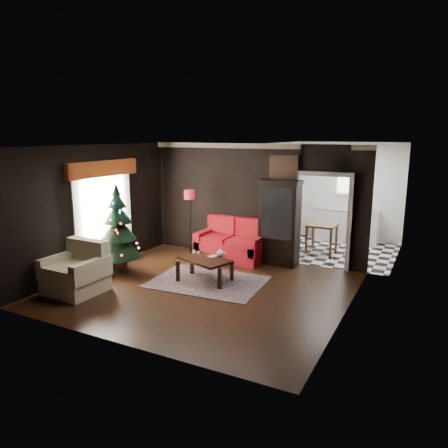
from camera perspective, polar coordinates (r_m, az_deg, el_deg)
The scene contains 26 objects.
floor at distance 8.49m, azimuth -2.82°, elevation -8.76°, with size 5.50×5.50×0.00m, color black.
ceiling at distance 7.93m, azimuth -3.03°, elevation 10.50°, with size 5.50×5.50×0.00m, color white.
wall_back at distance 10.30m, azimuth 4.09°, elevation 3.02°, with size 5.50×5.50×0.00m, color black.
wall_front at distance 6.13m, azimuth -14.77°, elevation -3.65°, with size 5.50×5.50×0.00m, color black.
wall_left at distance 9.75m, azimuth -17.04°, elevation 2.00°, with size 5.50×5.50×0.00m, color black.
wall_right at distance 7.15m, azimuth 16.51°, elevation -1.51°, with size 5.50×5.50×0.00m, color black.
doorway at distance 9.83m, azimuth 13.20°, elevation 0.22°, with size 1.10×0.10×2.10m, color silver, non-canonical shape.
left_window at distance 9.86m, azimuth -16.09°, elevation 2.46°, with size 0.05×1.60×1.40m, color white.
valance at distance 9.71m, azimuth -16.03°, elevation 7.21°, with size 0.12×2.10×0.35m, color maroon.
kitchen_floor at distance 11.50m, azimuth 14.81°, elevation -3.54°, with size 3.00×3.00×0.00m, color white.
kitchen_window at distance 12.58m, azimuth 16.69°, elevation 5.58°, with size 0.70×0.06×0.70m, color white.
rug at distance 8.86m, azimuth -2.21°, elevation -7.81°, with size 2.28×1.66×0.01m, color #462B3F.
loveseat at distance 10.24m, azimuth 0.96°, elevation -2.14°, with size 1.70×0.90×1.00m, color maroon, non-canonical shape.
curio_cabinet at distance 9.90m, azimuth 7.51°, elevation -0.07°, with size 0.90×0.45×1.90m, color black, non-canonical shape.
floor_lamp at distance 10.53m, azimuth -4.64°, elevation 0.06°, with size 0.28×0.28×1.68m, color black, non-canonical shape.
christmas_tree at distance 9.50m, azimuth -14.16°, elevation -0.24°, with size 0.94×0.94×1.80m, color black, non-canonical shape.
armchair at distance 8.65m, azimuth -19.52°, elevation -5.84°, with size 1.02×1.02×1.04m, color #CBBB85, non-canonical shape.
coffee_table at distance 8.82m, azimuth -2.58°, elevation -6.20°, with size 1.07×0.64×0.48m, color black, non-canonical shape.
teapot at distance 8.84m, azimuth -0.51°, elevation -3.96°, with size 0.17×0.17×0.16m, color silver, non-canonical shape.
cup_a at distance 9.16m, azimuth -4.12°, elevation -3.75°, with size 0.07×0.07×0.06m, color silver.
cup_b at distance 9.09m, azimuth -3.50°, elevation -3.89°, with size 0.06×0.06×0.05m, color white.
book at distance 8.91m, azimuth -1.81°, elevation -3.68°, with size 0.15×0.02×0.21m, color #7B5D4D.
wall_clock at distance 9.54m, azimuth 14.98°, elevation 7.85°, with size 0.32×0.32×0.06m, color silver.
painting at distance 9.89m, azimuth 8.09°, elevation 7.52°, with size 0.62×0.05×0.52m, color tan.
kitchen_counter at distance 12.53m, azimuth 16.13°, elevation -0.21°, with size 1.80×0.60×0.90m, color silver.
kitchen_table at distance 11.18m, azimuth 13.07°, elevation -1.90°, with size 0.70×0.70×0.75m, color brown, non-canonical shape.
Camera 1 is at (4.00, -6.85, 3.02)m, focal length 33.76 mm.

